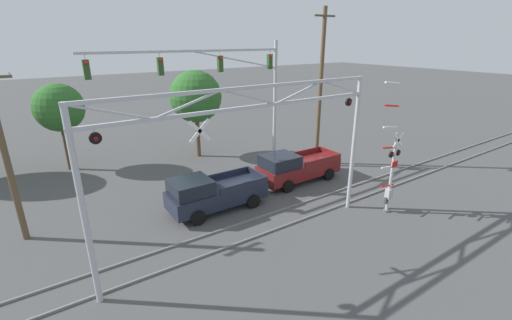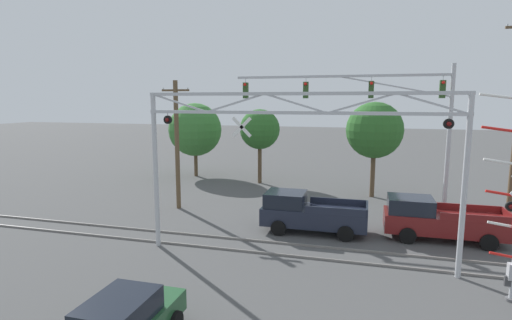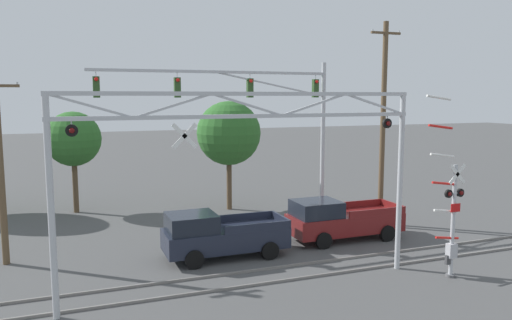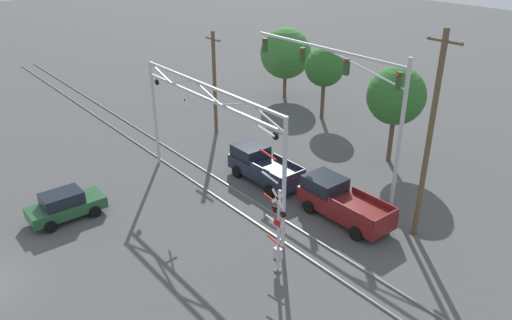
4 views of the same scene
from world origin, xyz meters
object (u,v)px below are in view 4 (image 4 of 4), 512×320
object	(u,v)px
sedan_waiting	(65,205)
utility_pole_left	(215,82)
crossing_signal_mast	(277,228)
background_tree_beyond_span	(286,53)
background_tree_far_right_verge	(325,67)
background_tree_far_left_verge	(396,96)
traffic_signal_span	(358,90)
pickup_truck_lead	(262,166)
crossing_gantry	(208,119)
utility_pole_right	(429,137)
pickup_truck_following	(341,202)

from	to	relation	value
sedan_waiting	utility_pole_left	bearing A→B (deg)	110.64
crossing_signal_mast	sedan_waiting	size ratio (longest dim) A/B	1.71
background_tree_beyond_span	background_tree_far_right_verge	xyz separation A→B (m)	(6.37, -1.42, 0.24)
background_tree_far_left_verge	crossing_signal_mast	bearing A→B (deg)	-73.05
crossing_signal_mast	background_tree_far_right_verge	world-z (taller)	crossing_signal_mast
traffic_signal_span	pickup_truck_lead	size ratio (longest dim) A/B	2.32
crossing_signal_mast	traffic_signal_span	size ratio (longest dim) A/B	0.57
utility_pole_left	background_tree_far_right_verge	xyz separation A→B (m)	(2.96, 8.95, 0.30)
crossing_signal_mast	background_tree_beyond_span	distance (m)	26.87
crossing_gantry	utility_pole_right	xyz separation A→B (m)	(10.05, 6.33, 0.51)
crossing_signal_mast	pickup_truck_lead	world-z (taller)	crossing_signal_mast
crossing_gantry	pickup_truck_following	size ratio (longest dim) A/B	2.34
sedan_waiting	pickup_truck_lead	bearing A→B (deg)	73.72
traffic_signal_span	background_tree_beyond_span	world-z (taller)	traffic_signal_span
pickup_truck_lead	background_tree_beyond_span	distance (m)	17.81
pickup_truck_lead	background_tree_far_right_verge	size ratio (longest dim) A/B	0.88
crossing_gantry	utility_pole_right	distance (m)	11.88
crossing_signal_mast	pickup_truck_following	xyz separation A→B (m)	(-1.36, 5.98, -1.38)
traffic_signal_span	utility_pole_right	size ratio (longest dim) A/B	1.14
utility_pole_left	background_tree_beyond_span	bearing A→B (deg)	108.20
crossing_gantry	crossing_signal_mast	world-z (taller)	crossing_gantry
background_tree_far_right_verge	background_tree_beyond_span	bearing A→B (deg)	167.40
utility_pole_right	background_tree_far_left_verge	world-z (taller)	utility_pole_right
pickup_truck_following	utility_pole_right	bearing A→B (deg)	27.20
traffic_signal_span	background_tree_far_left_verge	bearing A→B (deg)	97.66
crossing_gantry	background_tree_far_right_verge	world-z (taller)	crossing_gantry
crossing_gantry	background_tree_far_right_verge	distance (m)	16.24
crossing_gantry	crossing_signal_mast	xyz separation A→B (m)	(7.75, -1.53, -2.71)
crossing_gantry	pickup_truck_following	distance (m)	8.80
background_tree_far_left_verge	background_tree_far_right_verge	xyz separation A→B (m)	(-8.95, 2.49, -0.29)
sedan_waiting	background_tree_beyond_span	world-z (taller)	background_tree_beyond_span
background_tree_beyond_span	background_tree_far_right_verge	world-z (taller)	background_tree_beyond_span
crossing_gantry	background_tree_far_left_verge	world-z (taller)	crossing_gantry
pickup_truck_lead	utility_pole_left	bearing A→B (deg)	164.67
traffic_signal_span	pickup_truck_lead	distance (m)	7.69
sedan_waiting	background_tree_far_right_verge	distance (m)	23.27
crossing_signal_mast	pickup_truck_following	bearing A→B (deg)	102.78
crossing_gantry	background_tree_beyond_span	distance (m)	20.52
crossing_signal_mast	pickup_truck_lead	bearing A→B (deg)	144.43
crossing_gantry	pickup_truck_lead	world-z (taller)	crossing_gantry
background_tree_beyond_span	background_tree_far_left_verge	world-z (taller)	background_tree_far_left_verge
crossing_signal_mast	utility_pole_left	xyz separation A→B (m)	(-16.27, 7.83, 1.77)
crossing_gantry	pickup_truck_lead	distance (m)	5.68
sedan_waiting	utility_pole_right	world-z (taller)	utility_pole_right
background_tree_beyond_span	background_tree_far_right_verge	bearing A→B (deg)	-12.60
crossing_gantry	pickup_truck_following	world-z (taller)	crossing_gantry
pickup_truck_following	background_tree_far_right_verge	bearing A→B (deg)	137.89
utility_pole_right	background_tree_far_right_verge	distance (m)	18.01
pickup_truck_lead	background_tree_far_left_verge	world-z (taller)	background_tree_far_left_verge
crossing_signal_mast	background_tree_far_right_verge	xyz separation A→B (m)	(-13.31, 16.78, 2.07)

